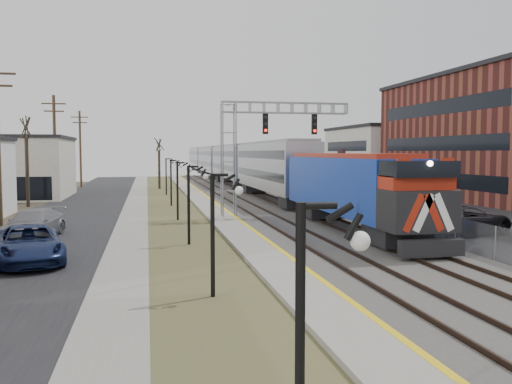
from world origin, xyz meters
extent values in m
cube|color=black|center=(-11.50, 35.00, 0.02)|extent=(7.00, 120.00, 0.04)
cube|color=gray|center=(-7.00, 35.00, 0.04)|extent=(2.00, 120.00, 0.08)
cube|color=#4D532C|center=(-4.00, 35.00, 0.03)|extent=(4.00, 120.00, 0.06)
cube|color=gray|center=(-1.00, 35.00, 0.12)|extent=(2.00, 120.00, 0.24)
cube|color=#595651|center=(4.00, 35.00, 0.10)|extent=(8.00, 120.00, 0.20)
cube|color=black|center=(16.00, 35.00, 0.02)|extent=(16.00, 120.00, 0.04)
cube|color=gold|center=(-0.12, 35.00, 0.24)|extent=(0.24, 120.00, 0.01)
cube|color=#2D2119|center=(1.25, 35.00, 0.28)|extent=(0.08, 120.00, 0.15)
cube|color=#2D2119|center=(2.75, 35.00, 0.28)|extent=(0.08, 120.00, 0.15)
cube|color=#2D2119|center=(4.75, 35.00, 0.28)|extent=(0.08, 120.00, 0.15)
cube|color=#2D2119|center=(6.25, 35.00, 0.28)|extent=(0.08, 120.00, 0.15)
cube|color=#13339B|center=(5.50, 20.08, 2.47)|extent=(3.00, 17.00, 4.25)
cube|color=black|center=(5.50, 11.38, 0.70)|extent=(2.80, 0.50, 0.70)
cube|color=gray|center=(5.50, 40.38, 3.01)|extent=(3.00, 22.00, 5.33)
cube|color=gray|center=(5.50, 63.18, 3.01)|extent=(3.00, 22.00, 5.33)
cube|color=gray|center=(5.50, 85.98, 3.01)|extent=(3.00, 22.00, 5.33)
cube|color=gray|center=(5.50, 108.78, 3.01)|extent=(3.00, 22.00, 5.33)
cube|color=gray|center=(-0.50, 28.00, 4.00)|extent=(1.00, 1.00, 8.00)
cube|color=gray|center=(3.50, 28.00, 7.75)|extent=(9.00, 0.80, 0.80)
cube|color=black|center=(2.00, 27.55, 6.60)|extent=(0.35, 0.25, 1.40)
cube|color=black|center=(5.50, 27.55, 6.60)|extent=(0.35, 0.25, 1.40)
cylinder|color=black|center=(-4.00, -2.00, 2.00)|extent=(0.14, 0.14, 4.00)
cylinder|color=black|center=(-4.00, 8.00, 2.00)|extent=(0.14, 0.14, 4.00)
cylinder|color=black|center=(-4.00, 18.00, 2.00)|extent=(0.14, 0.14, 4.00)
cylinder|color=black|center=(-4.00, 28.00, 2.00)|extent=(0.14, 0.14, 4.00)
cylinder|color=black|center=(-4.00, 38.00, 2.00)|extent=(0.14, 0.14, 4.00)
cylinder|color=black|center=(-4.00, 50.00, 2.00)|extent=(0.14, 0.14, 4.00)
cylinder|color=#4C3823|center=(-14.50, 45.00, 5.00)|extent=(0.28, 0.28, 10.00)
cylinder|color=#4C3823|center=(-14.50, 65.00, 5.00)|extent=(0.28, 0.28, 10.00)
cube|color=gray|center=(8.20, 35.00, 0.80)|extent=(0.04, 120.00, 1.60)
cube|color=maroon|center=(30.00, 40.00, 6.00)|extent=(16.00, 26.00, 12.00)
cube|color=beige|center=(30.00, 65.00, 4.00)|extent=(16.00, 18.00, 8.00)
cylinder|color=#382D23|center=(-16.00, 40.00, 2.97)|extent=(0.30, 0.30, 5.95)
cylinder|color=#382D23|center=(-4.50, 60.00, 2.45)|extent=(0.30, 0.30, 4.90)
imported|color=black|center=(11.36, 18.32, 0.82)|extent=(6.45, 4.24, 1.65)
imported|color=navy|center=(13.50, 27.90, 0.68)|extent=(5.07, 3.25, 1.37)
imported|color=gray|center=(11.46, 27.84, 0.65)|extent=(4.02, 2.15, 1.30)
imported|color=#16224E|center=(-10.91, 14.95, 0.78)|extent=(3.85, 6.07, 1.56)
imported|color=gray|center=(-12.07, 21.75, 0.77)|extent=(3.15, 5.66, 1.55)
camera|label=1|loc=(-6.01, -8.93, 4.67)|focal=38.00mm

